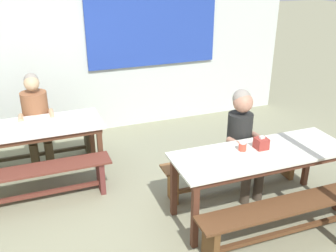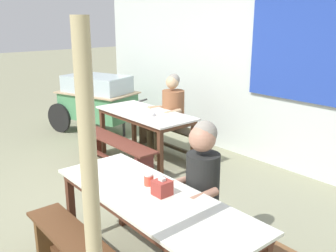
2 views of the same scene
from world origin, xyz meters
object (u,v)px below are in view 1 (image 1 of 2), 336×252
at_px(person_center_facing, 36,116).
at_px(soup_bowl, 54,123).
at_px(person_right_near_table, 243,136).
at_px(bench_far_back, 38,142).
at_px(tissue_box, 261,143).
at_px(dining_table_near, 261,158).
at_px(bench_near_front, 287,216).
at_px(bench_near_back, 234,166).
at_px(dining_table_far, 36,131).
at_px(condiment_jar, 243,146).
at_px(bench_far_front, 44,179).

height_order(person_center_facing, soup_bowl, person_center_facing).
distance_m(person_right_near_table, person_center_facing, 2.67).
bearing_deg(bench_far_back, tissue_box, -42.48).
height_order(dining_table_near, bench_near_front, dining_table_near).
distance_m(bench_far_back, person_right_near_table, 2.77).
bearing_deg(bench_near_back, soup_bowl, 153.42).
bearing_deg(bench_far_back, soup_bowl, -70.30).
height_order(bench_near_front, tissue_box, tissue_box).
bearing_deg(person_center_facing, soup_bowl, -70.78).
distance_m(person_right_near_table, tissue_box, 0.38).
distance_m(dining_table_far, soup_bowl, 0.24).
xyz_separation_m(condiment_jar, soup_bowl, (-1.77, 1.38, -0.02)).
bearing_deg(tissue_box, soup_bowl, 144.38).
bearing_deg(bench_near_back, person_center_facing, 145.02).
bearing_deg(condiment_jar, tissue_box, -8.39).
xyz_separation_m(bench_near_front, tissue_box, (0.04, 0.59, 0.50)).
bearing_deg(tissue_box, bench_far_front, 155.95).
relative_size(tissue_box, soup_bowl, 0.89).
distance_m(bench_far_front, person_center_facing, 1.04).
height_order(person_right_near_table, tissue_box, person_right_near_table).
bearing_deg(tissue_box, dining_table_far, 145.74).
bearing_deg(bench_far_front, dining_table_far, 90.12).
xyz_separation_m(bench_far_back, soup_bowl, (0.21, -0.59, 0.48)).
bearing_deg(person_right_near_table, bench_far_front, 164.65).
height_order(bench_far_back, bench_far_front, same).
bearing_deg(bench_near_front, person_center_facing, 130.07).
xyz_separation_m(dining_table_far, tissue_box, (2.18, -1.49, 0.14)).
bearing_deg(bench_far_back, dining_table_far, -89.88).
bearing_deg(bench_far_back, condiment_jar, -44.88).
relative_size(bench_far_front, tissue_box, 10.84).
bearing_deg(bench_near_front, bench_near_back, 89.34).
distance_m(bench_far_back, person_center_facing, 0.42).
bearing_deg(bench_far_back, bench_far_front, -89.88).
bearing_deg(dining_table_near, condiment_jar, 149.26).
bearing_deg(person_center_facing, bench_far_back, 113.03).
height_order(bench_far_back, person_right_near_table, person_right_near_table).
height_order(bench_far_front, person_right_near_table, person_right_near_table).
bearing_deg(condiment_jar, bench_far_front, 154.48).
relative_size(person_center_facing, tissue_box, 8.84).
height_order(person_center_facing, tissue_box, person_center_facing).
bearing_deg(person_right_near_table, tissue_box, -91.68).
bearing_deg(condiment_jar, bench_near_front, -74.86).
bearing_deg(soup_bowl, bench_near_back, -26.58).
relative_size(bench_far_front, person_center_facing, 1.23).
height_order(bench_near_front, person_right_near_table, person_right_near_table).
relative_size(dining_table_far, soup_bowl, 9.84).
distance_m(dining_table_far, person_right_near_table, 2.46).
bearing_deg(tissue_box, bench_far_back, 137.52).
xyz_separation_m(bench_near_back, person_right_near_table, (0.04, -0.07, 0.43)).
distance_m(bench_near_front, condiment_jar, 0.81).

